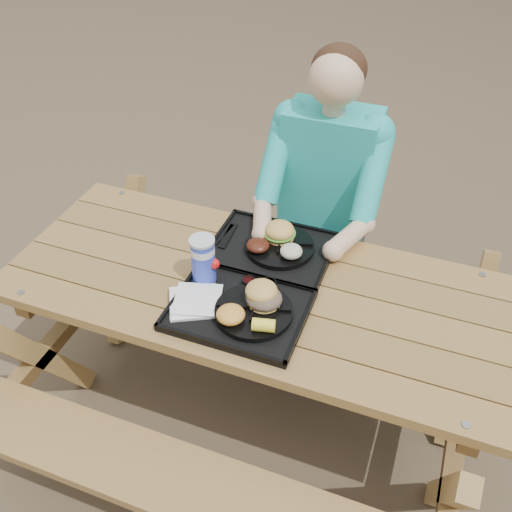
% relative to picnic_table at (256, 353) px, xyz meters
% --- Properties ---
extents(ground, '(60.00, 60.00, 0.00)m').
position_rel_picnic_table_xyz_m(ground, '(0.00, 0.00, -0.38)').
color(ground, '#999999').
rests_on(ground, ground).
extents(picnic_table, '(1.80, 1.49, 0.75)m').
position_rel_picnic_table_xyz_m(picnic_table, '(0.00, 0.00, 0.00)').
color(picnic_table, '#999999').
rests_on(picnic_table, ground).
extents(tray_near, '(0.45, 0.35, 0.02)m').
position_rel_picnic_table_xyz_m(tray_near, '(-0.00, -0.15, 0.39)').
color(tray_near, black).
rests_on(tray_near, picnic_table).
extents(tray_far, '(0.45, 0.35, 0.02)m').
position_rel_picnic_table_xyz_m(tray_far, '(-0.01, 0.19, 0.39)').
color(tray_far, black).
rests_on(tray_far, picnic_table).
extents(plate_near, '(0.26, 0.26, 0.02)m').
position_rel_picnic_table_xyz_m(plate_near, '(0.05, -0.16, 0.41)').
color(plate_near, black).
rests_on(plate_near, tray_near).
extents(plate_far, '(0.26, 0.26, 0.02)m').
position_rel_picnic_table_xyz_m(plate_far, '(0.02, 0.20, 0.41)').
color(plate_far, black).
rests_on(plate_far, tray_far).
extents(napkin_stack, '(0.22, 0.22, 0.02)m').
position_rel_picnic_table_xyz_m(napkin_stack, '(-0.15, -0.18, 0.40)').
color(napkin_stack, white).
rests_on(napkin_stack, tray_near).
extents(soda_cup, '(0.08, 0.08, 0.17)m').
position_rel_picnic_table_xyz_m(soda_cup, '(-0.17, -0.06, 0.48)').
color(soda_cup, '#182CBB').
rests_on(soda_cup, tray_near).
extents(condiment_bbq, '(0.05, 0.05, 0.03)m').
position_rel_picnic_table_xyz_m(condiment_bbq, '(-0.02, -0.03, 0.41)').
color(condiment_bbq, black).
rests_on(condiment_bbq, tray_near).
extents(condiment_mustard, '(0.05, 0.05, 0.03)m').
position_rel_picnic_table_xyz_m(condiment_mustard, '(0.06, -0.02, 0.41)').
color(condiment_mustard, '#C49415').
rests_on(condiment_mustard, tray_near).
extents(sandwich, '(0.11, 0.11, 0.12)m').
position_rel_picnic_table_xyz_m(sandwich, '(0.07, -0.12, 0.47)').
color(sandwich, gold).
rests_on(sandwich, plate_near).
extents(mac_cheese, '(0.09, 0.09, 0.05)m').
position_rel_picnic_table_xyz_m(mac_cheese, '(-0.00, -0.23, 0.44)').
color(mac_cheese, gold).
rests_on(mac_cheese, plate_near).
extents(corn_cob, '(0.09, 0.09, 0.04)m').
position_rel_picnic_table_xyz_m(corn_cob, '(0.11, -0.23, 0.44)').
color(corn_cob, yellow).
rests_on(corn_cob, plate_near).
extents(cutlery_far, '(0.04, 0.16, 0.01)m').
position_rel_picnic_table_xyz_m(cutlery_far, '(-0.19, 0.20, 0.40)').
color(cutlery_far, black).
rests_on(cutlery_far, tray_far).
extents(burger, '(0.11, 0.11, 0.10)m').
position_rel_picnic_table_xyz_m(burger, '(0.01, 0.23, 0.47)').
color(burger, gold).
rests_on(burger, plate_far).
extents(baked_beans, '(0.09, 0.09, 0.04)m').
position_rel_picnic_table_xyz_m(baked_beans, '(-0.05, 0.14, 0.43)').
color(baked_beans, '#43190D').
rests_on(baked_beans, plate_far).
extents(potato_salad, '(0.08, 0.08, 0.05)m').
position_rel_picnic_table_xyz_m(potato_salad, '(0.08, 0.15, 0.44)').
color(potato_salad, beige).
rests_on(potato_salad, plate_far).
extents(diner, '(0.48, 0.84, 1.28)m').
position_rel_picnic_table_xyz_m(diner, '(0.08, 0.64, 0.27)').
color(diner, '#1C94C7').
rests_on(diner, ground).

